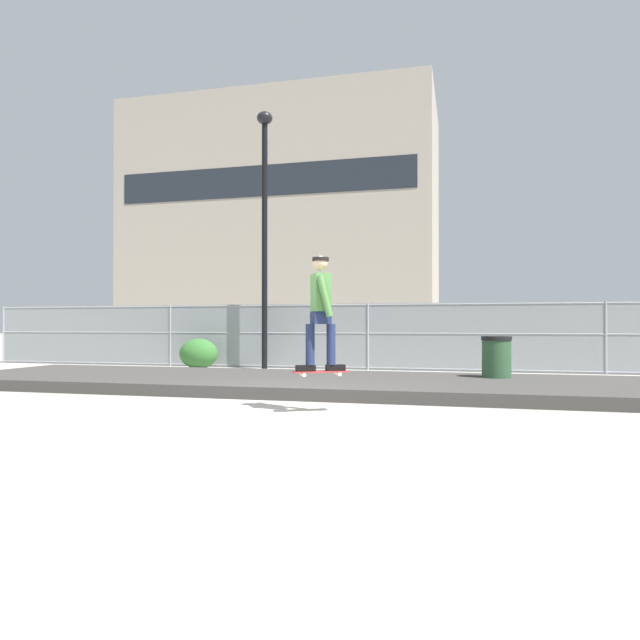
{
  "coord_description": "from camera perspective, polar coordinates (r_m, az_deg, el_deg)",
  "views": [
    {
      "loc": [
        2.51,
        -7.96,
        1.26
      ],
      "look_at": [
        -0.05,
        2.33,
        1.35
      ],
      "focal_mm": 31.87,
      "sensor_mm": 36.0,
      "label": 1
    }
  ],
  "objects": [
    {
      "name": "parked_car_mid",
      "position": [
        19.43,
        13.89,
        -1.69
      ],
      "size": [
        4.52,
        2.19,
        1.66
      ],
      "color": "maroon",
      "rests_on": "ground_plane"
    },
    {
      "name": "skateboard",
      "position": [
        8.17,
        0.06,
        -5.24
      ],
      "size": [
        0.8,
        0.54,
        0.07
      ],
      "color": "#B22D2D"
    },
    {
      "name": "parked_car_near",
      "position": [
        20.11,
        -1.27,
        -1.66
      ],
      "size": [
        4.4,
        1.95,
        1.66
      ],
      "color": "#474C54",
      "rests_on": "ground_plane"
    },
    {
      "name": "street_lamp",
      "position": [
        16.39,
        -5.58,
        10.91
      ],
      "size": [
        0.44,
        0.44,
        7.28
      ],
      "color": "black",
      "rests_on": "ground_plane"
    },
    {
      "name": "chain_fence",
      "position": [
        15.84,
        4.83,
        -1.65
      ],
      "size": [
        24.32,
        0.06,
        1.85
      ],
      "color": "gray",
      "rests_on": "ground_plane"
    },
    {
      "name": "skater",
      "position": [
        8.14,
        0.06,
        1.39
      ],
      "size": [
        0.69,
        0.62,
        1.65
      ],
      "color": "black",
      "rests_on": "skateboard"
    },
    {
      "name": "trash_bin",
      "position": [
        11.77,
        17.31,
        -4.05
      ],
      "size": [
        0.59,
        0.59,
        1.03
      ],
      "color": "#2D5133",
      "rests_on": "ground_plane"
    },
    {
      "name": "gravel_berm",
      "position": [
        11.19,
        0.92,
        -6.38
      ],
      "size": [
        15.66,
        3.8,
        0.21
      ],
      "primitive_type": "cube",
      "color": "#3D3A38",
      "rests_on": "ground_plane"
    },
    {
      "name": "library_building",
      "position": [
        52.4,
        -3.44,
        9.45
      ],
      "size": [
        26.77,
        13.14,
        20.55
      ],
      "color": "#9E9384",
      "rests_on": "ground_plane"
    },
    {
      "name": "shrub_left",
      "position": [
        16.58,
        -12.08,
        -3.31
      ],
      "size": [
        1.12,
        0.91,
        0.86
      ],
      "color": "#336B2D",
      "rests_on": "ground_plane"
    },
    {
      "name": "ground_plane",
      "position": [
        8.44,
        -3.55,
        -9.06
      ],
      "size": [
        120.0,
        120.0,
        0.0
      ],
      "primitive_type": "plane",
      "color": "#9E998E"
    }
  ]
}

